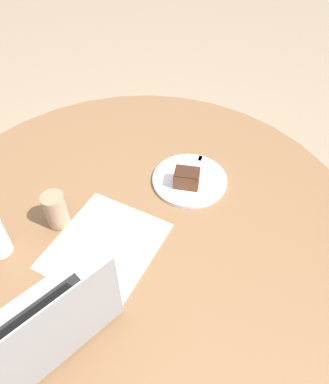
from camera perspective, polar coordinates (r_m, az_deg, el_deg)
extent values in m
plane|color=gray|center=(1.75, -2.88, -19.45)|extent=(12.00, 12.00, 0.00)
cylinder|color=brown|center=(1.74, -2.89, -19.31)|extent=(0.51, 0.51, 0.02)
cylinder|color=brown|center=(1.43, -3.42, -13.74)|extent=(0.10, 0.10, 0.67)
cylinder|color=brown|center=(1.14, -4.20, -5.06)|extent=(1.37, 1.37, 0.03)
cube|color=black|center=(1.79, 23.53, -9.27)|extent=(0.05, 0.05, 0.46)
cube|color=white|center=(1.09, -9.03, -8.07)|extent=(0.35, 0.32, 0.00)
cylinder|color=silver|center=(1.24, 3.85, 1.85)|extent=(0.25, 0.25, 0.01)
cube|color=brown|center=(1.20, 3.40, 2.08)|extent=(0.09, 0.10, 0.05)
cube|color=#351E13|center=(1.18, 3.47, 3.09)|extent=(0.08, 0.09, 0.00)
cube|color=silver|center=(1.25, 4.75, 2.96)|extent=(0.16, 0.07, 0.00)
cube|color=silver|center=(1.31, 5.47, 5.09)|extent=(0.04, 0.03, 0.00)
cylinder|color=#997556|center=(1.13, -16.24, -2.68)|extent=(0.07, 0.07, 0.11)
cube|color=gray|center=(1.00, -17.72, -18.46)|extent=(0.34, 0.26, 0.02)
cube|color=black|center=(0.99, -17.86, -18.22)|extent=(0.27, 0.16, 0.00)
cube|color=gray|center=(0.83, -15.76, -20.11)|extent=(0.31, 0.06, 0.23)
cube|color=black|center=(0.84, -15.92, -19.91)|extent=(0.29, 0.06, 0.22)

